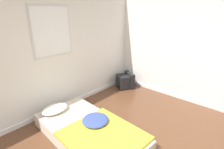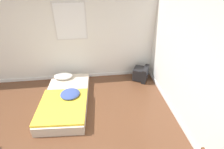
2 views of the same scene
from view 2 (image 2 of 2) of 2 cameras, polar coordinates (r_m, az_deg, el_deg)
ground_plane at (r=3.78m, az=-17.93°, el=-20.96°), size 20.00×20.00×0.00m
wall_back at (r=5.04m, az=-16.31°, el=11.60°), size 7.62×0.08×2.60m
wall_right at (r=3.34m, az=27.34°, el=-1.40°), size 0.08×7.22×2.60m
mattress_bed at (r=4.50m, az=-14.85°, el=-7.62°), size 1.17×2.11×0.38m
crt_tv at (r=5.28m, az=9.53°, el=0.31°), size 0.56×0.57×0.43m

